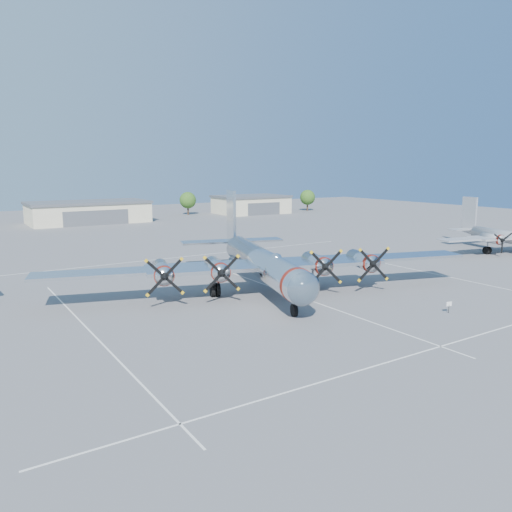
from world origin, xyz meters
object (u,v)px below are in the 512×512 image
tree_far_east (308,197)px  info_placard (449,305)px  hangar_east (251,204)px  tree_east (188,200)px  main_bomber_b29 (260,289)px  twin_engine_east (501,252)px  hangar_center (89,212)px

tree_far_east → info_placard: tree_far_east is taller
tree_far_east → info_placard: size_ratio=5.93×
hangar_east → info_placard: bearing=-111.9°
tree_east → main_bomber_b29: tree_east is taller
hangar_east → main_bomber_b29: size_ratio=0.43×
twin_engine_east → hangar_east: bearing=100.9°
tree_far_east → info_placard: 113.63m
hangar_east → info_placard: (-39.72, -98.57, -1.93)m
hangar_center → tree_far_east: size_ratio=4.31×
tree_east → twin_engine_east: tree_east is taller
hangar_center → hangar_east: bearing=0.0°
tree_east → info_placard: size_ratio=5.93×
hangar_center → tree_far_east: (68.00, -1.96, 1.51)m
hangar_center → main_bomber_b29: hangar_center is taller
tree_east → main_bomber_b29: size_ratio=0.14×
main_bomber_b29 → info_placard: size_ratio=42.83×
hangar_center → main_bomber_b29: bearing=-91.1°
hangar_center → info_placard: 98.94m
twin_engine_east → hangar_center: bearing=131.9°
tree_east → info_placard: 106.89m
hangar_east → twin_engine_east: bearing=-91.4°
hangar_center → tree_east: 30.64m
info_placard → twin_engine_east: bearing=39.5°
tree_far_east → info_placard: (-59.72, -96.61, -3.43)m
tree_east → twin_engine_east: (15.97, -86.97, -4.22)m
info_placard → hangar_east: bearing=82.4°
hangar_east → tree_far_east: (20.00, -1.96, 1.51)m
tree_east → tree_far_east: (38.00, -8.00, 0.00)m
hangar_east → twin_engine_east: (-2.03, -80.93, -2.71)m
twin_engine_east → info_placard: twin_engine_east is taller
main_bomber_b29 → twin_engine_east: (47.56, -0.27, 0.00)m
twin_engine_east → info_placard: bearing=-142.6°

